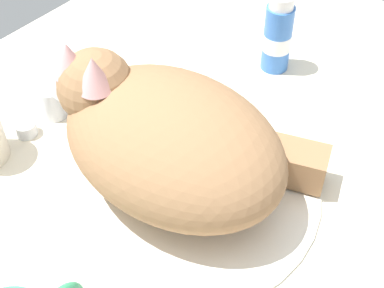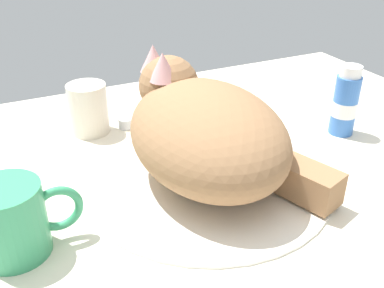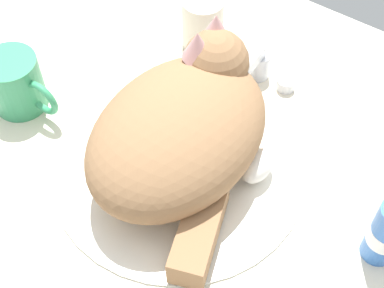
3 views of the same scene
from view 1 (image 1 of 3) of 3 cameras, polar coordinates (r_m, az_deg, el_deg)
ground_plane at (r=69.67cm, az=-1.73°, el=-5.08°), size 110.00×82.50×3.00cm
sink_basin at (r=68.24cm, az=-1.76°, el=-4.05°), size 34.88×34.88×0.78cm
faucet at (r=77.36cm, az=-13.29°, el=4.15°), size 12.71×9.85×6.50cm
cat at (r=63.58cm, az=-2.47°, el=0.74°), size 23.30×29.81×15.92cm
toothpaste_bottle at (r=83.63cm, az=8.57°, el=10.69°), size 4.18×4.18×11.90cm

